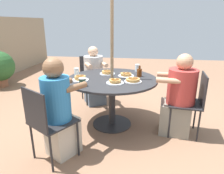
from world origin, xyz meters
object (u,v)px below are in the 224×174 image
Objects in this scene: patio_chair_east at (192,100)px; pancake_plate_a at (80,78)px; diner_east at (178,99)px; syrup_bottle at (139,72)px; drinking_glass_a at (137,68)px; patio_table at (112,86)px; patio_chair_north at (46,120)px; coffee_cup at (82,82)px; diner_south at (94,78)px; pancake_plate_b at (133,80)px; pancake_plate_d at (126,75)px; pancake_plate_c at (115,82)px; pancake_plate_e at (107,73)px; drinking_glass_b at (77,73)px; patio_chair_south at (92,75)px; diner_north at (59,112)px.

pancake_plate_a is (-0.05, 1.54, 0.25)m from patio_chair_east.
syrup_bottle is at bearing 70.48° from diner_east.
patio_table is at bearing 144.38° from drinking_glass_a.
syrup_bottle is (0.27, 0.55, 0.29)m from diner_east.
pancake_plate_a is (0.79, -0.14, 0.25)m from patio_chair_north.
coffee_cup is (-0.30, 1.43, 0.28)m from patio_chair_east.
diner_south is at bearing 63.01° from diner_east.
pancake_plate_b is at bearing 73.78° from patio_chair_north.
pancake_plate_a is at bearing 130.36° from drinking_glass_a.
pancake_plate_d is (0.15, -0.19, 0.14)m from patio_table.
patio_table is 0.29m from pancake_plate_c.
drinking_glass_b is (-0.25, 0.42, 0.04)m from pancake_plate_e.
patio_chair_south is at bearing 1.71° from drinking_glass_b.
pancake_plate_d is at bearing 102.43° from patio_chair_south.
patio_chair_east reaches higher than pancake_plate_c.
diner_south is 4.64× the size of pancake_plate_d.
patio_chair_north is 6.43× the size of drinking_glass_b.
patio_chair_south reaches higher than drinking_glass_a.
syrup_bottle is (1.12, -0.96, 0.29)m from patio_chair_north.
pancake_plate_a is at bearing 92.65° from pancake_plate_b.
patio_chair_north is 0.78× the size of diner_east.
pancake_plate_a is at bearing 112.24° from syrup_bottle.
diner_south is at bearing 27.19° from pancake_plate_c.
patio_chair_east reaches higher than pancake_plate_e.
patio_table is at bearing 112.53° from syrup_bottle.
patio_chair_east is at bearing -93.65° from drinking_glass_b.
patio_chair_north reaches higher than patio_table.
patio_table is 0.29m from pancake_plate_e.
patio_chair_east is at bearing -90.00° from diner_east.
drinking_glass_a is (0.66, -0.77, 0.03)m from pancake_plate_a.
diner_east is 1.50m from drinking_glass_b.
pancake_plate_e is at bearing 99.47° from patio_chair_north.
diner_north is at bearing 90.00° from patio_chair_north.
pancake_plate_d is 0.31m from pancake_plate_e.
drinking_glass_a is at bearing -3.53° from pancake_plate_b.
pancake_plate_c is (-0.14, 0.86, 0.25)m from diner_east.
coffee_cup is (0.39, -0.17, 0.25)m from diner_north.
diner_north is (-0.82, 0.48, -0.07)m from patio_table.
diner_north is 1.20m from pancake_plate_d.
pancake_plate_a reaches higher than pancake_plate_b.
drinking_glass_a is (-0.49, -0.90, 0.28)m from patio_chair_south.
diner_east is 8.28× the size of drinking_glass_b.
patio_chair_south is 3.74× the size of pancake_plate_e.
drinking_glass_a is (0.32, 0.04, -0.00)m from syrup_bottle.
coffee_cup is (-0.65, 0.21, 0.03)m from pancake_plate_e.
coffee_cup is at bearing 129.73° from syrup_bottle.
pancake_plate_e reaches higher than pancake_plate_b.
diner_south is at bearing 117.39° from patio_chair_north.
pancake_plate_e is (1.04, -0.38, 0.22)m from diner_north.
pancake_plate_d is at bearing -16.56° from pancake_plate_c.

